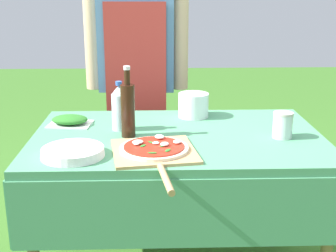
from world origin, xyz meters
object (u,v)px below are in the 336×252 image
pizza_on_peel (155,151)px  prep_table (177,153)px  water_bottle (119,107)px  person_cook (137,65)px  sauce_jar (283,127)px  plate_stack (73,152)px  oil_bottle (128,109)px  mixing_tub (193,105)px  herb_container (70,120)px

pizza_on_peel → prep_table: bearing=59.0°
prep_table → water_bottle: size_ratio=5.75×
person_cook → prep_table: bearing=107.5°
person_cook → sauce_jar: size_ratio=13.98×
water_bottle → sauce_jar: water_bottle is taller
plate_stack → person_cook: bearing=77.5°
oil_bottle → sauce_jar: bearing=-3.3°
person_cook → pizza_on_peel: person_cook is taller
oil_bottle → plate_stack: (-0.20, -0.24, -0.11)m
oil_bottle → mixing_tub: size_ratio=2.05×
oil_bottle → mixing_tub: oil_bottle is taller
person_cook → plate_stack: (-0.22, -0.99, -0.17)m
oil_bottle → mixing_tub: (0.31, 0.31, -0.06)m
prep_table → plate_stack: 0.51m
pizza_on_peel → oil_bottle: 0.28m
oil_bottle → plate_stack: bearing=-130.0°
prep_table → person_cook: person_cook is taller
herb_container → plate_stack: herb_container is taller
prep_table → oil_bottle: 0.30m
oil_bottle → mixing_tub: bearing=44.7°
herb_container → mixing_tub: (0.60, 0.13, 0.04)m
prep_table → oil_bottle: (-0.22, -0.02, 0.21)m
water_bottle → mixing_tub: (0.36, 0.21, -0.05)m
water_bottle → herb_container: water_bottle is taller
prep_table → person_cook: size_ratio=0.82×
herb_container → sauce_jar: size_ratio=1.89×
oil_bottle → water_bottle: size_ratio=1.38×
person_cook → pizza_on_peel: bearing=97.9°
prep_table → mixing_tub: bearing=71.9°
prep_table → pizza_on_peel: pizza_on_peel is taller
water_bottle → plate_stack: (-0.16, -0.34, -0.09)m
person_cook → mixing_tub: person_cook is taller
person_cook → herb_container: size_ratio=7.38×
oil_bottle → prep_table: bearing=4.9°
water_bottle → sauce_jar: 0.73m
person_cook → oil_bottle: person_cook is taller
prep_table → oil_bottle: bearing=-175.1°
water_bottle → herb_container: 0.27m
water_bottle → plate_stack: size_ratio=0.92×
prep_table → sauce_jar: bearing=-7.2°
person_cook → oil_bottle: size_ratio=5.09×
herb_container → plate_stack: 0.43m
pizza_on_peel → mixing_tub: size_ratio=3.79×
water_bottle → mixing_tub: bearing=30.6°
prep_table → sauce_jar: sauce_jar is taller
prep_table → mixing_tub: (0.10, 0.29, 0.15)m
pizza_on_peel → herb_container: size_ratio=2.68×
water_bottle → person_cook: bearing=84.7°
person_cook → sauce_jar: person_cook is taller
plate_stack → mixing_tub: bearing=46.9°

